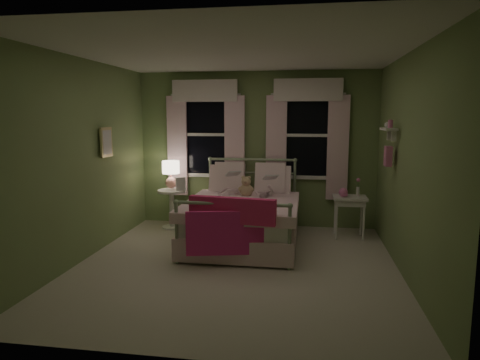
% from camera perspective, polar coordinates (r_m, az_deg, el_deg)
% --- Properties ---
extents(room_shell, '(4.20, 4.20, 4.20)m').
position_cam_1_polar(room_shell, '(5.18, -0.62, 2.23)').
color(room_shell, beige).
rests_on(room_shell, ground).
extents(bed, '(1.58, 2.04, 1.18)m').
position_cam_1_polar(bed, '(6.30, 0.49, -5.07)').
color(bed, white).
rests_on(bed, ground).
extents(pink_throw, '(1.10, 0.33, 0.71)m').
position_cam_1_polar(pink_throw, '(5.26, -1.14, -5.30)').
color(pink_throw, '#E32C68').
rests_on(pink_throw, bed).
extents(child_left, '(0.34, 0.27, 0.83)m').
position_cam_1_polar(child_left, '(6.64, -1.36, 0.93)').
color(child_left, '#F7D1DD').
rests_on(child_left, bed).
extents(child_right, '(0.34, 0.27, 0.66)m').
position_cam_1_polar(child_right, '(6.58, 3.45, 0.06)').
color(child_right, '#F7D1DD').
rests_on(child_right, bed).
extents(book_left, '(0.23, 0.18, 0.26)m').
position_cam_1_polar(book_left, '(6.40, -1.76, 0.42)').
color(book_left, beige).
rests_on(book_left, child_left).
extents(book_right, '(0.22, 0.16, 0.26)m').
position_cam_1_polar(book_right, '(6.33, 3.23, -0.07)').
color(book_right, beige).
rests_on(book_right, child_right).
extents(teddy_bear, '(0.24, 0.20, 0.32)m').
position_cam_1_polar(teddy_bear, '(6.47, 0.83, -1.02)').
color(teddy_bear, tan).
rests_on(teddy_bear, bed).
extents(nightstand_left, '(0.46, 0.46, 0.65)m').
position_cam_1_polar(nightstand_left, '(7.23, -9.09, -3.11)').
color(nightstand_left, white).
rests_on(nightstand_left, ground).
extents(table_lamp, '(0.28, 0.28, 0.46)m').
position_cam_1_polar(table_lamp, '(7.14, -9.19, 1.10)').
color(table_lamp, '#E89889').
rests_on(table_lamp, nightstand_left).
extents(book_nightstand, '(0.23, 0.27, 0.02)m').
position_cam_1_polar(book_nightstand, '(7.08, -8.57, -1.37)').
color(book_nightstand, beige).
rests_on(book_nightstand, nightstand_left).
extents(nightstand_right, '(0.50, 0.40, 0.64)m').
position_cam_1_polar(nightstand_right, '(6.76, 14.42, -2.96)').
color(nightstand_right, white).
rests_on(nightstand_right, ground).
extents(pink_toy, '(0.14, 0.19, 0.14)m').
position_cam_1_polar(pink_toy, '(6.71, 13.63, -1.63)').
color(pink_toy, pink).
rests_on(pink_toy, nightstand_right).
extents(bud_vase, '(0.06, 0.06, 0.28)m').
position_cam_1_polar(bud_vase, '(6.78, 15.47, -0.91)').
color(bud_vase, white).
rests_on(bud_vase, nightstand_right).
extents(window_left, '(1.34, 0.13, 1.96)m').
position_cam_1_polar(window_left, '(7.31, -4.61, 6.61)').
color(window_left, black).
rests_on(window_left, room_shell).
extents(window_right, '(1.34, 0.13, 1.96)m').
position_cam_1_polar(window_right, '(7.11, 8.93, 6.48)').
color(window_right, black).
rests_on(window_right, room_shell).
extents(wall_shelf, '(0.15, 0.50, 0.60)m').
position_cam_1_polar(wall_shelf, '(5.88, 19.19, 4.71)').
color(wall_shelf, white).
rests_on(wall_shelf, room_shell).
extents(framed_picture, '(0.03, 0.32, 0.42)m').
position_cam_1_polar(framed_picture, '(6.34, -17.39, 4.83)').
color(framed_picture, beige).
rests_on(framed_picture, room_shell).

